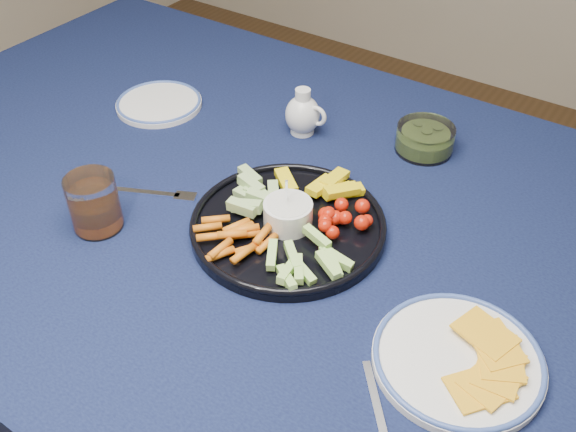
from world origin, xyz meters
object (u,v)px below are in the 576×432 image
Objects in this scene: crudite_platter at (287,222)px; side_plate_extra at (159,103)px; creamer_pitcher at (303,114)px; pickle_bowl at (425,140)px; dining_table at (254,231)px; cheese_plate at (458,358)px; juice_tumbler at (95,206)px.

side_plate_extra is (-0.44, 0.17, -0.01)m from crudite_platter.
creamer_pitcher is 0.87× the size of pickle_bowl.
creamer_pitcher is 0.32m from side_plate_extra.
cheese_plate is at bearing -17.38° from dining_table.
pickle_bowl is at bearing 17.08° from side_plate_extra.
pickle_bowl reaches higher than side_plate_extra.
crudite_platter is 0.35m from cheese_plate.
pickle_bowl is (0.23, 0.08, -0.02)m from creamer_pitcher.
crudite_platter is 0.30m from creamer_pitcher.
cheese_plate is at bearing -15.48° from crudite_platter.
juice_tumbler reaches higher than cheese_plate.
crudite_platter reaches higher than side_plate_extra.
pickle_bowl is 1.14× the size of juice_tumbler.
juice_tumbler is (-0.16, -0.21, 0.13)m from dining_table.
pickle_bowl reaches higher than cheese_plate.
side_plate_extra is (-0.53, -0.16, -0.02)m from pickle_bowl.
juice_tumbler is at bearing -148.01° from crudite_platter.
dining_table is at bearing 52.58° from juice_tumbler.
creamer_pitcher is 0.24m from pickle_bowl.
creamer_pitcher is at bearing 73.69° from juice_tumbler.
side_plate_extra is (-0.78, 0.27, -0.00)m from cheese_plate.
pickle_bowl is 0.61m from juice_tumbler.
pickle_bowl is 0.61× the size of side_plate_extra.
juice_tumbler reaches higher than pickle_bowl.
crudite_platter reaches higher than cheese_plate.
creamer_pitcher is 0.42× the size of cheese_plate.
dining_table is at bearing 162.62° from cheese_plate.
dining_table is 9.31× the size of side_plate_extra.
dining_table is at bearing 156.75° from crudite_platter.
cheese_plate is at bearing -36.70° from creamer_pitcher.
pickle_bowl is at bearing 57.09° from dining_table.
side_plate_extra is (-0.31, -0.09, -0.03)m from creamer_pitcher.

